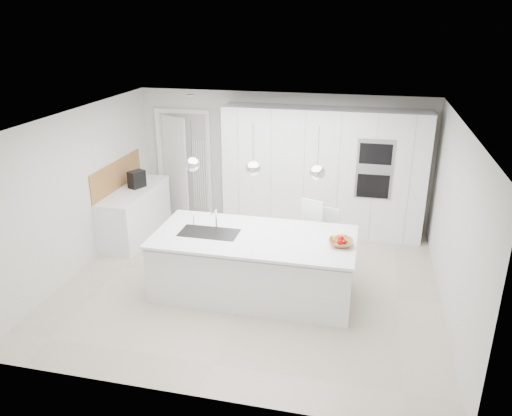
% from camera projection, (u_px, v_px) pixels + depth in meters
% --- Properties ---
extents(floor, '(5.50, 5.50, 0.00)m').
position_uv_depth(floor, '(252.00, 282.00, 7.59)').
color(floor, '#C3B29F').
rests_on(floor, ground).
extents(wall_back, '(5.50, 0.00, 5.50)m').
position_uv_depth(wall_back, '(282.00, 160.00, 9.41)').
color(wall_back, silver).
rests_on(wall_back, ground).
extents(wall_left, '(0.00, 5.00, 5.00)m').
position_uv_depth(wall_left, '(79.00, 191.00, 7.71)').
color(wall_left, silver).
rests_on(wall_left, ground).
extents(ceiling, '(5.50, 5.50, 0.00)m').
position_uv_depth(ceiling, '(251.00, 119.00, 6.68)').
color(ceiling, white).
rests_on(ceiling, wall_back).
extents(tall_cabinets, '(3.60, 0.60, 2.30)m').
position_uv_depth(tall_cabinets, '(323.00, 172.00, 9.00)').
color(tall_cabinets, white).
rests_on(tall_cabinets, floor).
extents(oven_stack, '(0.62, 0.04, 1.05)m').
position_uv_depth(oven_stack, '(374.00, 169.00, 8.46)').
color(oven_stack, '#A5A5A8').
rests_on(oven_stack, tall_cabinets).
extents(doorway_frame, '(1.11, 0.08, 2.13)m').
position_uv_depth(doorway_frame, '(185.00, 165.00, 9.87)').
color(doorway_frame, white).
rests_on(doorway_frame, floor).
extents(hallway_door, '(0.76, 0.38, 2.00)m').
position_uv_depth(hallway_door, '(172.00, 166.00, 9.88)').
color(hallway_door, white).
rests_on(hallway_door, floor).
extents(radiator, '(0.32, 0.04, 1.40)m').
position_uv_depth(radiator, '(200.00, 175.00, 9.86)').
color(radiator, white).
rests_on(radiator, floor).
extents(left_base_cabinets, '(0.60, 1.80, 0.86)m').
position_uv_depth(left_base_cabinets, '(136.00, 214.00, 9.03)').
color(left_base_cabinets, white).
rests_on(left_base_cabinets, floor).
extents(left_worktop, '(0.62, 1.82, 0.04)m').
position_uv_depth(left_worktop, '(133.00, 191.00, 8.87)').
color(left_worktop, white).
rests_on(left_worktop, left_base_cabinets).
extents(oak_backsplash, '(0.02, 1.80, 0.50)m').
position_uv_depth(oak_backsplash, '(117.00, 175.00, 8.83)').
color(oak_backsplash, '#A77645').
rests_on(oak_backsplash, wall_left).
extents(island_base, '(2.80, 1.20, 0.86)m').
position_uv_depth(island_base, '(253.00, 267.00, 7.14)').
color(island_base, white).
rests_on(island_base, floor).
extents(island_worktop, '(2.84, 1.40, 0.04)m').
position_uv_depth(island_worktop, '(254.00, 237.00, 7.02)').
color(island_worktop, white).
rests_on(island_worktop, island_base).
extents(island_sink, '(0.84, 0.44, 0.18)m').
position_uv_depth(island_sink, '(209.00, 238.00, 7.13)').
color(island_sink, '#3F3F42').
rests_on(island_sink, island_worktop).
extents(island_tap, '(0.02, 0.02, 0.30)m').
position_uv_depth(island_tap, '(216.00, 218.00, 7.22)').
color(island_tap, white).
rests_on(island_tap, island_worktop).
extents(pendant_left, '(0.20, 0.20, 0.20)m').
position_uv_depth(pendant_left, '(193.00, 164.00, 6.78)').
color(pendant_left, white).
rests_on(pendant_left, ceiling).
extents(pendant_mid, '(0.20, 0.20, 0.20)m').
position_uv_depth(pendant_mid, '(253.00, 168.00, 6.61)').
color(pendant_mid, white).
rests_on(pendant_mid, ceiling).
extents(pendant_right, '(0.20, 0.20, 0.20)m').
position_uv_depth(pendant_right, '(317.00, 173.00, 6.43)').
color(pendant_right, white).
rests_on(pendant_right, ceiling).
extents(fruit_bowl, '(0.36, 0.36, 0.08)m').
position_uv_depth(fruit_bowl, '(341.00, 243.00, 6.70)').
color(fruit_bowl, '#A77645').
rests_on(fruit_bowl, island_worktop).
extents(espresso_machine, '(0.28, 0.34, 0.31)m').
position_uv_depth(espresso_machine, '(137.00, 179.00, 8.92)').
color(espresso_machine, black).
rests_on(espresso_machine, left_worktop).
extents(bar_stool_left, '(0.54, 0.63, 1.16)m').
position_uv_depth(bar_stool_left, '(310.00, 240.00, 7.65)').
color(bar_stool_left, white).
rests_on(bar_stool_left, floor).
extents(bar_stool_right, '(0.42, 0.53, 1.03)m').
position_uv_depth(bar_stool_right, '(327.00, 242.00, 7.71)').
color(bar_stool_right, white).
rests_on(bar_stool_right, floor).
extents(apple_a, '(0.09, 0.09, 0.09)m').
position_uv_depth(apple_a, '(341.00, 239.00, 6.74)').
color(apple_a, '#C40708').
rests_on(apple_a, fruit_bowl).
extents(apple_b, '(0.08, 0.08, 0.08)m').
position_uv_depth(apple_b, '(340.00, 242.00, 6.65)').
color(apple_b, '#C40708').
rests_on(apple_b, fruit_bowl).
extents(apple_c, '(0.07, 0.07, 0.07)m').
position_uv_depth(apple_c, '(345.00, 242.00, 6.67)').
color(apple_c, '#C40708').
rests_on(apple_c, fruit_bowl).
extents(banana_bunch, '(0.24, 0.17, 0.22)m').
position_uv_depth(banana_bunch, '(341.00, 238.00, 6.65)').
color(banana_bunch, yellow).
rests_on(banana_bunch, fruit_bowl).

